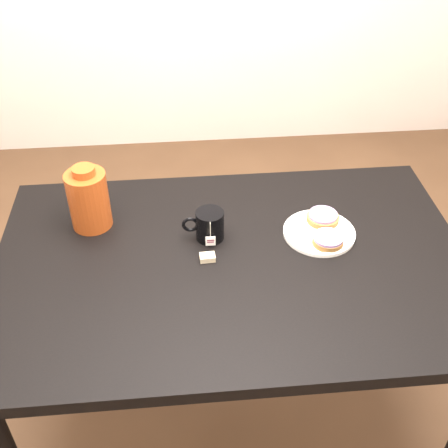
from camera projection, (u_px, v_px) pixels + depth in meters
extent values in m
plane|color=brown|center=(231.00, 407.00, 2.12)|extent=(4.00, 4.00, 0.00)
cube|color=black|center=(233.00, 265.00, 1.66)|extent=(1.40, 0.90, 0.04)
cylinder|color=black|center=(56.00, 278.00, 2.16)|extent=(0.06, 0.06, 0.71)
cylinder|color=black|center=(380.00, 258.00, 2.25)|extent=(0.06, 0.06, 0.71)
cylinder|color=white|center=(319.00, 233.00, 1.74)|extent=(0.22, 0.22, 0.01)
torus|color=white|center=(319.00, 231.00, 1.74)|extent=(0.22, 0.22, 0.01)
cylinder|color=brown|center=(323.00, 218.00, 1.77)|extent=(0.11, 0.11, 0.02)
cylinder|color=#9D7BA5|center=(323.00, 215.00, 1.76)|extent=(0.10, 0.10, 0.01)
cylinder|color=brown|center=(328.00, 241.00, 1.69)|extent=(0.09, 0.09, 0.02)
cylinder|color=#9D7BA5|center=(328.00, 238.00, 1.68)|extent=(0.09, 0.09, 0.01)
cylinder|color=black|center=(210.00, 225.00, 1.70)|extent=(0.09, 0.09, 0.10)
cylinder|color=black|center=(210.00, 215.00, 1.68)|extent=(0.07, 0.07, 0.00)
torus|color=black|center=(190.00, 225.00, 1.70)|extent=(0.05, 0.01, 0.05)
cylinder|color=beige|center=(210.00, 229.00, 1.65)|extent=(0.00, 0.00, 0.05)
cube|color=white|center=(211.00, 241.00, 1.68)|extent=(0.03, 0.00, 0.03)
cube|color=#C6B793|center=(207.00, 257.00, 1.65)|extent=(0.05, 0.03, 0.02)
cylinder|color=maroon|center=(89.00, 200.00, 1.73)|extent=(0.15, 0.15, 0.19)
cylinder|color=maroon|center=(83.00, 171.00, 1.66)|extent=(0.07, 0.07, 0.02)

